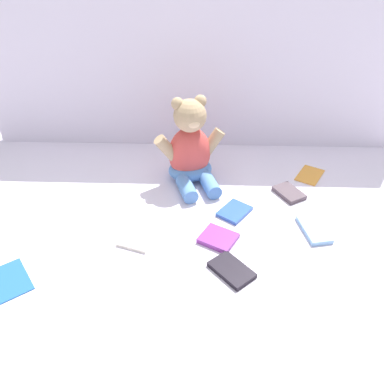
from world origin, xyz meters
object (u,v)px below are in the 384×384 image
Objects in this scene: book_case_1 at (314,229)px; book_case_4 at (289,193)px; book_case_0 at (218,238)px; book_case_6 at (234,212)px; book_case_7 at (232,270)px; book_case_3 at (8,281)px; book_case_5 at (310,175)px; teddy_bear at (191,151)px; book_case_2 at (137,240)px.

book_case_4 is (-0.04, 0.19, 0.00)m from book_case_1.
book_case_6 is (0.05, 0.13, -0.00)m from book_case_0.
book_case_7 is (-0.26, -0.17, -0.00)m from book_case_1.
book_case_4 is (0.79, 0.41, 0.00)m from book_case_3.
book_case_5 is at bearing -158.79° from book_case_4.
book_case_0 is at bearing -103.44° from book_case_5.
book_case_0 is 0.77× the size of book_case_1.
book_case_4 is 0.42m from book_case_7.
teddy_bear is 2.55× the size of book_case_5.
book_case_1 is 1.07× the size of book_case_5.
book_case_5 is at bearing -105.31° from book_case_6.
book_case_7 reaches higher than book_case_6.
book_case_1 is 0.87m from book_case_3.
book_case_7 is (-0.02, -0.25, 0.00)m from book_case_6.
book_case_1 is 1.26× the size of book_case_6.
book_case_2 is at bearing -3.13° from book_case_4.
book_case_0 is 0.50m from book_case_5.
book_case_2 is at bearing -131.39° from teddy_bear.
book_case_7 reaches higher than book_case_3.
book_case_3 is at bearing -150.45° from teddy_bear.
book_case_7 is at bearing 22.88° from book_case_1.
book_case_7 is at bearing 28.96° from book_case_4.
book_case_2 is 0.71× the size of book_case_3.
book_case_1 is 0.31m from book_case_5.
book_case_4 is at bearing 169.39° from book_case_3.
book_case_0 is 0.29m from book_case_1.
book_case_1 is 0.53m from book_case_2.
book_case_1 is 1.26× the size of book_case_4.
book_case_4 is at bearing 18.14° from book_case_7.
book_case_2 is 0.79× the size of book_case_5.
book_case_6 reaches higher than book_case_5.
book_case_4 is (0.34, -0.09, -0.11)m from teddy_bear.
book_case_4 is at bearing 135.18° from book_case_2.
book_case_7 is at bearing 85.76° from book_case_2.
book_case_0 is 0.75× the size of book_case_3.
teddy_bear reaches higher than book_case_6.
book_case_2 is 0.93× the size of book_case_6.
book_case_7 reaches higher than book_case_5.
book_case_0 is at bearing 110.95° from book_case_2.
book_case_7 is at bearing -92.55° from book_case_5.
book_case_0 is at bearing 13.55° from book_case_4.
book_case_0 is 0.13m from book_case_7.
teddy_bear is at bearing -47.27° from book_case_1.
book_case_3 is 1.13× the size of book_case_7.
book_case_6 is 0.25m from book_case_7.
book_case_0 is 0.58m from book_case_3.
book_case_3 is at bearing 3.94° from book_case_1.
book_case_3 is 1.30× the size of book_case_4.
book_case_5 is 1.02× the size of book_case_7.
book_case_2 is 0.69m from book_case_5.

